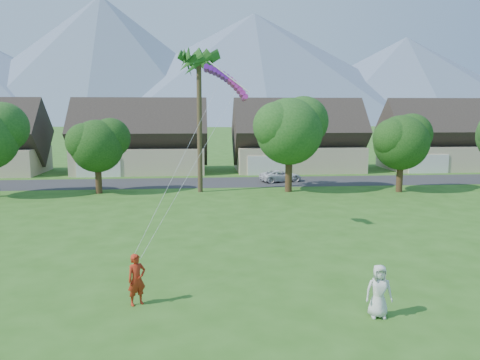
{
  "coord_description": "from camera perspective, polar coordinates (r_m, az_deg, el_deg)",
  "views": [
    {
      "loc": [
        -2.05,
        -13.46,
        7.3
      ],
      "look_at": [
        0.0,
        10.0,
        3.8
      ],
      "focal_mm": 35.0,
      "sensor_mm": 36.0,
      "label": 1
    }
  ],
  "objects": [
    {
      "name": "street",
      "position": [
        48.06,
        -2.49,
        -0.28
      ],
      "size": [
        90.0,
        7.0,
        0.01
      ],
      "primitive_type": "cube",
      "color": "#2D2D30",
      "rests_on": "ground"
    },
    {
      "name": "houses_row",
      "position": [
        56.64,
        -2.41,
        4.54
      ],
      "size": [
        72.75,
        8.19,
        8.86
      ],
      "color": "beige",
      "rests_on": "ground"
    },
    {
      "name": "watcher",
      "position": [
        17.74,
        16.57,
        -12.85
      ],
      "size": [
        1.0,
        0.71,
        1.92
      ],
      "primitive_type": "imported",
      "rotation": [
        0.0,
        0.0,
        -0.11
      ],
      "color": "silver",
      "rests_on": "ground"
    },
    {
      "name": "tree_row",
      "position": [
        41.46,
        -3.74,
        5.1
      ],
      "size": [
        62.27,
        6.67,
        8.45
      ],
      "color": "#47301C",
      "rests_on": "ground"
    },
    {
      "name": "ground",
      "position": [
        15.45,
        3.43,
        -19.76
      ],
      "size": [
        500.0,
        500.0,
        0.0
      ],
      "primitive_type": "plane",
      "color": "#2D6019",
      "rests_on": "ground"
    },
    {
      "name": "fan_palm",
      "position": [
        42.2,
        -5.06,
        14.54
      ],
      "size": [
        3.0,
        3.0,
        13.8
      ],
      "color": "#4C3D26",
      "rests_on": "ground"
    },
    {
      "name": "kite_flyer",
      "position": [
        18.45,
        -12.49,
        -11.76
      ],
      "size": [
        0.86,
        0.78,
        1.98
      ],
      "primitive_type": "imported",
      "rotation": [
        0.0,
        0.0,
        0.56
      ],
      "color": "#A82713",
      "rests_on": "ground"
    },
    {
      "name": "mountain_ridge",
      "position": [
        274.61,
        -2.44,
        12.99
      ],
      "size": [
        540.0,
        240.0,
        70.0
      ],
      "color": "slate",
      "rests_on": "ground"
    },
    {
      "name": "parafoil_kite",
      "position": [
        26.99,
        -1.44,
        12.15
      ],
      "size": [
        3.03,
        1.13,
        0.5
      ],
      "rotation": [
        0.0,
        0.0,
        -0.09
      ],
      "color": "#6C17AC",
      "rests_on": "ground"
    },
    {
      "name": "parked_car",
      "position": [
        48.66,
        4.99,
        0.52
      ],
      "size": [
        4.75,
        3.14,
        1.21
      ],
      "primitive_type": "imported",
      "rotation": [
        0.0,
        0.0,
        1.85
      ],
      "color": "silver",
      "rests_on": "ground"
    }
  ]
}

